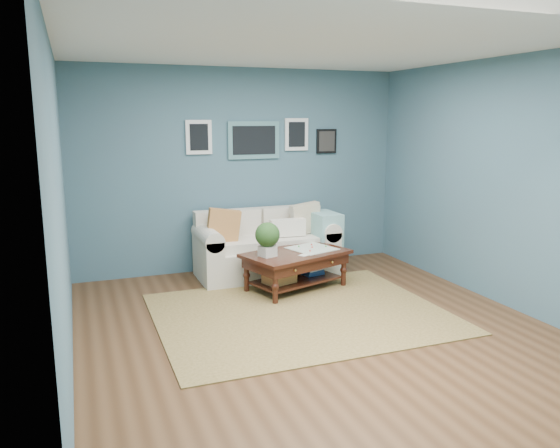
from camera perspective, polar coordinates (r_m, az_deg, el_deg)
name	(u,v)px	position (r m, az deg, el deg)	size (l,w,h in m)	color
room_shell	(318,192)	(5.15, 3.98, 3.33)	(5.00, 5.02, 2.70)	brown
area_rug	(300,313)	(5.88, 2.12, -9.30)	(2.99, 2.39, 0.01)	brown
loveseat	(271,246)	(7.22, -0.93, -2.27)	(1.85, 0.84, 0.95)	white
coffee_table	(291,259)	(6.55, 1.20, -3.69)	(1.40, 1.06, 0.86)	black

